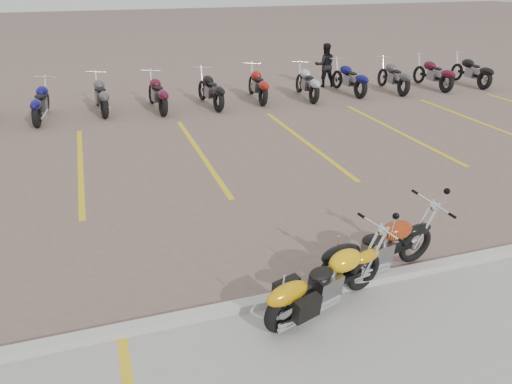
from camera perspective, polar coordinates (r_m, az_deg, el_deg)
ground at (r=8.37m, az=-0.41°, el=-4.36°), size 100.00×100.00×0.00m
curb at (r=6.75m, az=4.98°, el=-11.62°), size 60.00×0.18×0.12m
parking_stripes at (r=11.91m, az=-6.41°, el=4.45°), size 38.00×5.50×0.01m
yellow_cruiser at (r=6.39m, az=7.56°, el=-10.36°), size 1.89×0.74×0.81m
flame_cruiser at (r=7.18m, az=13.39°, el=-6.56°), size 1.99×0.49×0.82m
person_b at (r=18.90m, az=7.89°, el=14.18°), size 0.86×0.73×1.55m
bg_bike_row at (r=16.12m, az=-5.51°, el=11.76°), size 20.46×2.01×1.10m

